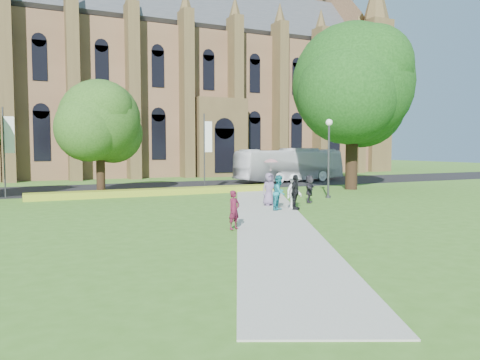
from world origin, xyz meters
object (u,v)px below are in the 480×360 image
tour_coach (290,165)px  pedestrian_0 (234,210)px  large_tree (353,84)px  streetlamp (329,149)px

tour_coach → pedestrian_0: 27.32m
large_tree → tour_coach: 11.37m
streetlamp → pedestrian_0: size_ratio=3.32×
large_tree → tour_coach: size_ratio=1.12×
streetlamp → tour_coach: streetlamp is taller
streetlamp → pedestrian_0: 13.85m
large_tree → pedestrian_0: size_ratio=8.35×
streetlamp → large_tree: 8.73m
large_tree → tour_coach: large_tree is taller
large_tree → pedestrian_0: (-16.25, -12.88, -7.54)m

